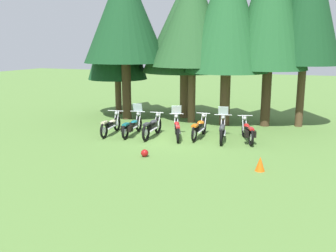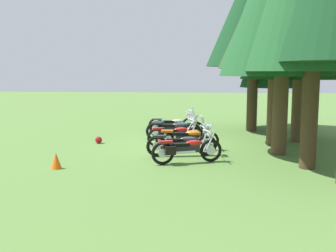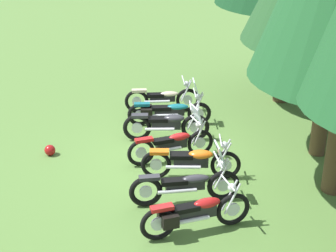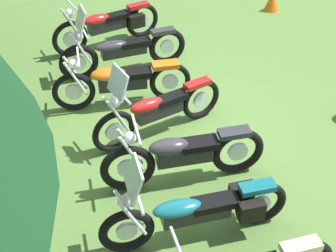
{
  "view_description": "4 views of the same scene",
  "coord_description": "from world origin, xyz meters",
  "px_view_note": "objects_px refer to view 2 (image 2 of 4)",
  "views": [
    {
      "loc": [
        5.6,
        -15.52,
        4.02
      ],
      "look_at": [
        -0.29,
        -0.3,
        0.56
      ],
      "focal_mm": 41.02,
      "sensor_mm": 36.0,
      "label": 1
    },
    {
      "loc": [
        14.98,
        1.01,
        2.81
      ],
      "look_at": [
        -0.4,
        -0.48,
        0.69
      ],
      "focal_mm": 42.1,
      "sensor_mm": 36.0,
      "label": 2
    },
    {
      "loc": [
        11.62,
        0.24,
        6.23
      ],
      "look_at": [
        -0.21,
        -0.24,
        0.8
      ],
      "focal_mm": 56.25,
      "sensor_mm": 36.0,
      "label": 3
    },
    {
      "loc": [
        -5.98,
        0.72,
        4.91
      ],
      "look_at": [
        -0.55,
        -0.18,
        0.6
      ],
      "focal_mm": 53.12,
      "sensor_mm": 36.0,
      "label": 4
    }
  ],
  "objects_px": {
    "motorcycle_4": "(188,137)",
    "dropped_helmet": "(99,140)",
    "motorcycle_6": "(186,149)",
    "pine_tree_1": "(255,9)",
    "traffic_cone": "(56,161)",
    "motorcycle_2": "(174,129)",
    "motorcycle_5": "(183,143)",
    "motorcycle_3": "(177,134)",
    "motorcycle_0": "(173,124)",
    "pine_tree_0": "(276,28)",
    "pine_tree_2": "(302,16)",
    "pine_tree_3": "(276,3)",
    "motorcycle_1": "(176,127)"
  },
  "relations": [
    {
      "from": "motorcycle_4",
      "to": "dropped_helmet",
      "type": "height_order",
      "value": "motorcycle_4"
    },
    {
      "from": "motorcycle_6",
      "to": "pine_tree_1",
      "type": "bearing_deg",
      "value": 48.04
    },
    {
      "from": "pine_tree_1",
      "to": "traffic_cone",
      "type": "bearing_deg",
      "value": -38.62
    },
    {
      "from": "motorcycle_2",
      "to": "motorcycle_5",
      "type": "distance_m",
      "value": 3.07
    },
    {
      "from": "motorcycle_2",
      "to": "motorcycle_4",
      "type": "xyz_separation_m",
      "value": [
        1.98,
        0.66,
        -0.0
      ]
    },
    {
      "from": "motorcycle_4",
      "to": "motorcycle_5",
      "type": "distance_m",
      "value": 1.05
    },
    {
      "from": "motorcycle_3",
      "to": "motorcycle_4",
      "type": "bearing_deg",
      "value": -84.7
    },
    {
      "from": "motorcycle_0",
      "to": "motorcycle_6",
      "type": "bearing_deg",
      "value": -88.2
    },
    {
      "from": "pine_tree_0",
      "to": "traffic_cone",
      "type": "bearing_deg",
      "value": -39.61
    },
    {
      "from": "dropped_helmet",
      "to": "motorcycle_6",
      "type": "bearing_deg",
      "value": 49.31
    },
    {
      "from": "motorcycle_4",
      "to": "pine_tree_1",
      "type": "xyz_separation_m",
      "value": [
        -5.02,
        2.84,
        5.23
      ]
    },
    {
      "from": "motorcycle_5",
      "to": "pine_tree_2",
      "type": "height_order",
      "value": "pine_tree_2"
    },
    {
      "from": "pine_tree_3",
      "to": "dropped_helmet",
      "type": "relative_size",
      "value": 28.26
    },
    {
      "from": "motorcycle_2",
      "to": "motorcycle_5",
      "type": "relative_size",
      "value": 0.97
    },
    {
      "from": "motorcycle_1",
      "to": "motorcycle_3",
      "type": "relative_size",
      "value": 1.12
    },
    {
      "from": "motorcycle_3",
      "to": "motorcycle_6",
      "type": "relative_size",
      "value": 0.98
    },
    {
      "from": "motorcycle_5",
      "to": "pine_tree_2",
      "type": "distance_m",
      "value": 7.12
    },
    {
      "from": "pine_tree_0",
      "to": "dropped_helmet",
      "type": "distance_m",
      "value": 10.4
    },
    {
      "from": "motorcycle_4",
      "to": "traffic_cone",
      "type": "xyz_separation_m",
      "value": [
        3.15,
        -3.69,
        -0.23
      ]
    },
    {
      "from": "motorcycle_6",
      "to": "dropped_helmet",
      "type": "height_order",
      "value": "motorcycle_6"
    },
    {
      "from": "motorcycle_3",
      "to": "dropped_helmet",
      "type": "height_order",
      "value": "motorcycle_3"
    },
    {
      "from": "motorcycle_6",
      "to": "pine_tree_1",
      "type": "relative_size",
      "value": 0.26
    },
    {
      "from": "motorcycle_4",
      "to": "pine_tree_1",
      "type": "bearing_deg",
      "value": 58.9
    },
    {
      "from": "motorcycle_3",
      "to": "motorcycle_6",
      "type": "height_order",
      "value": "motorcycle_3"
    },
    {
      "from": "motorcycle_3",
      "to": "pine_tree_3",
      "type": "height_order",
      "value": "pine_tree_3"
    },
    {
      "from": "motorcycle_0",
      "to": "motorcycle_6",
      "type": "xyz_separation_m",
      "value": [
        6.05,
        0.91,
        0.02
      ]
    },
    {
      "from": "motorcycle_4",
      "to": "dropped_helmet",
      "type": "bearing_deg",
      "value": 162.47
    },
    {
      "from": "motorcycle_4",
      "to": "pine_tree_0",
      "type": "distance_m",
      "value": 8.66
    },
    {
      "from": "pine_tree_0",
      "to": "pine_tree_2",
      "type": "height_order",
      "value": "pine_tree_0"
    },
    {
      "from": "motorcycle_2",
      "to": "motorcycle_4",
      "type": "distance_m",
      "value": 2.08
    },
    {
      "from": "motorcycle_4",
      "to": "motorcycle_5",
      "type": "relative_size",
      "value": 0.98
    },
    {
      "from": "motorcycle_3",
      "to": "motorcycle_6",
      "type": "bearing_deg",
      "value": -102.59
    },
    {
      "from": "pine_tree_0",
      "to": "pine_tree_1",
      "type": "distance_m",
      "value": 1.83
    },
    {
      "from": "motorcycle_0",
      "to": "pine_tree_0",
      "type": "relative_size",
      "value": 0.28
    },
    {
      "from": "motorcycle_1",
      "to": "pine_tree_2",
      "type": "distance_m",
      "value": 6.8
    },
    {
      "from": "motorcycle_1",
      "to": "motorcycle_6",
      "type": "xyz_separation_m",
      "value": [
        5.08,
        0.72,
        0.02
      ]
    },
    {
      "from": "motorcycle_2",
      "to": "motorcycle_5",
      "type": "xyz_separation_m",
      "value": [
        3.02,
        0.55,
        -0.02
      ]
    },
    {
      "from": "pine_tree_1",
      "to": "dropped_helmet",
      "type": "bearing_deg",
      "value": -58.03
    },
    {
      "from": "motorcycle_3",
      "to": "motorcycle_4",
      "type": "height_order",
      "value": "motorcycle_3"
    },
    {
      "from": "motorcycle_1",
      "to": "pine_tree_2",
      "type": "bearing_deg",
      "value": -14.26
    },
    {
      "from": "motorcycle_6",
      "to": "dropped_helmet",
      "type": "relative_size",
      "value": 7.86
    },
    {
      "from": "motorcycle_6",
      "to": "pine_tree_2",
      "type": "bearing_deg",
      "value": 24.39
    },
    {
      "from": "motorcycle_2",
      "to": "pine_tree_1",
      "type": "relative_size",
      "value": 0.28
    },
    {
      "from": "motorcycle_0",
      "to": "pine_tree_1",
      "type": "distance_m",
      "value": 6.52
    },
    {
      "from": "motorcycle_3",
      "to": "motorcycle_6",
      "type": "distance_m",
      "value": 3.03
    },
    {
      "from": "motorcycle_5",
      "to": "pine_tree_3",
      "type": "relative_size",
      "value": 0.3
    },
    {
      "from": "motorcycle_3",
      "to": "motorcycle_0",
      "type": "bearing_deg",
      "value": 74.95
    },
    {
      "from": "motorcycle_1",
      "to": "dropped_helmet",
      "type": "xyz_separation_m",
      "value": [
        1.95,
        -2.92,
        -0.3
      ]
    },
    {
      "from": "motorcycle_2",
      "to": "motorcycle_6",
      "type": "xyz_separation_m",
      "value": [
        4.08,
        0.71,
        -0.01
      ]
    },
    {
      "from": "motorcycle_3",
      "to": "motorcycle_4",
      "type": "distance_m",
      "value": 1.0
    }
  ]
}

